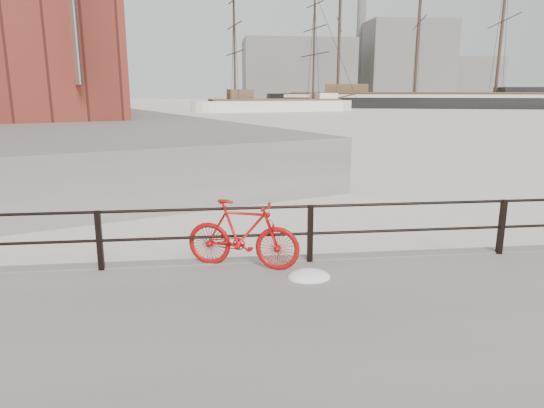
{
  "coord_description": "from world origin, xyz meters",
  "views": [
    {
      "loc": [
        -5.08,
        -7.99,
        3.23
      ],
      "look_at": [
        -3.96,
        1.5,
        1.0
      ],
      "focal_mm": 32.0,
      "sensor_mm": 36.0,
      "label": 1
    }
  ],
  "objects_px": {
    "barque_black": "(413,108)",
    "schooner_left": "(48,111)",
    "schooner_mid": "(275,111)",
    "bicycle": "(243,234)"
  },
  "relations": [
    {
      "from": "barque_black",
      "to": "schooner_mid",
      "type": "height_order",
      "value": "barque_black"
    },
    {
      "from": "schooner_mid",
      "to": "schooner_left",
      "type": "height_order",
      "value": "schooner_mid"
    },
    {
      "from": "bicycle",
      "to": "barque_black",
      "type": "distance_m",
      "value": 92.67
    },
    {
      "from": "schooner_left",
      "to": "schooner_mid",
      "type": "bearing_deg",
      "value": -30.85
    },
    {
      "from": "barque_black",
      "to": "schooner_left",
      "type": "relative_size",
      "value": 2.76
    },
    {
      "from": "bicycle",
      "to": "schooner_mid",
      "type": "xyz_separation_m",
      "value": [
        9.48,
        72.1,
        -0.93
      ]
    },
    {
      "from": "schooner_mid",
      "to": "barque_black",
      "type": "bearing_deg",
      "value": 13.53
    },
    {
      "from": "schooner_mid",
      "to": "schooner_left",
      "type": "distance_m",
      "value": 37.51
    },
    {
      "from": "barque_black",
      "to": "schooner_mid",
      "type": "xyz_separation_m",
      "value": [
        -28.69,
        -12.34,
        0.0
      ]
    },
    {
      "from": "schooner_left",
      "to": "bicycle",
      "type": "bearing_deg",
      "value": -93.22
    }
  ]
}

